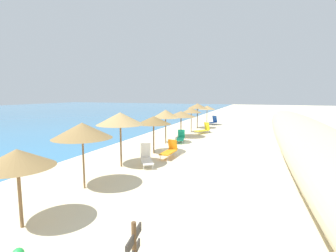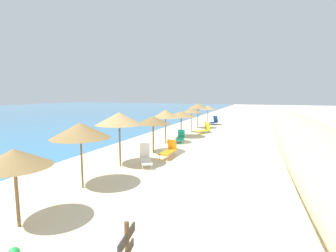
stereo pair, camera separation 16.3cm
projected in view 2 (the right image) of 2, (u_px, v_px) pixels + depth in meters
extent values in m
plane|color=beige|center=(195.00, 146.00, 19.27)|extent=(160.00, 160.00, 0.00)
ellipsoid|color=beige|center=(308.00, 136.00, 18.14)|extent=(51.51, 4.93, 1.91)
cylinder|color=brown|center=(17.00, 195.00, 7.51)|extent=(0.10, 0.10, 2.00)
cone|color=olive|center=(14.00, 158.00, 7.37)|extent=(2.12, 2.12, 0.54)
cylinder|color=brown|center=(82.00, 162.00, 10.62)|extent=(0.08, 0.08, 2.30)
cone|color=olive|center=(80.00, 130.00, 10.45)|extent=(2.46, 2.46, 0.65)
cylinder|color=brown|center=(120.00, 144.00, 13.82)|extent=(0.09, 0.09, 2.46)
cone|color=tan|center=(119.00, 119.00, 13.64)|extent=(2.57, 2.57, 0.67)
cylinder|color=brown|center=(153.00, 138.00, 16.90)|extent=(0.09, 0.09, 2.13)
cone|color=olive|center=(153.00, 120.00, 16.76)|extent=(2.32, 2.32, 0.53)
cylinder|color=brown|center=(166.00, 130.00, 20.25)|extent=(0.09, 0.09, 2.22)
cone|color=#9E7F4C|center=(166.00, 114.00, 20.09)|extent=(2.14, 2.14, 0.65)
cylinder|color=brown|center=(181.00, 126.00, 23.12)|extent=(0.10, 0.10, 2.04)
cone|color=olive|center=(181.00, 114.00, 22.98)|extent=(2.68, 2.68, 0.51)
cylinder|color=brown|center=(192.00, 122.00, 26.08)|extent=(0.07, 0.07, 2.20)
cone|color=olive|center=(192.00, 110.00, 25.92)|extent=(2.06, 2.06, 0.50)
cylinder|color=brown|center=(198.00, 118.00, 29.10)|extent=(0.10, 0.10, 2.47)
cone|color=olive|center=(198.00, 106.00, 28.93)|extent=(2.29, 2.29, 0.56)
cylinder|color=brown|center=(208.00, 117.00, 32.30)|extent=(0.07, 0.07, 2.16)
cone|color=#9E7F4C|center=(208.00, 108.00, 32.15)|extent=(2.10, 2.10, 0.46)
cube|color=yellow|center=(202.00, 131.00, 25.40)|extent=(1.68, 1.31, 0.07)
cube|color=yellow|center=(207.00, 126.00, 25.82)|extent=(0.51, 0.64, 0.80)
cylinder|color=silver|center=(196.00, 133.00, 25.20)|extent=(0.04, 0.04, 0.26)
cylinder|color=silver|center=(199.00, 133.00, 24.80)|extent=(0.04, 0.04, 0.26)
cylinder|color=silver|center=(205.00, 131.00, 26.04)|extent=(0.04, 0.04, 0.26)
cylinder|color=silver|center=(209.00, 132.00, 25.65)|extent=(0.04, 0.04, 0.26)
cube|color=orange|center=(168.00, 152.00, 15.69)|extent=(1.60, 0.63, 0.07)
cube|color=orange|center=(172.00, 145.00, 16.33)|extent=(0.27, 0.59, 0.68)
cylinder|color=silver|center=(159.00, 158.00, 15.19)|extent=(0.04, 0.04, 0.34)
cylinder|color=silver|center=(167.00, 158.00, 15.00)|extent=(0.04, 0.04, 0.34)
cylinder|color=silver|center=(168.00, 153.00, 16.43)|extent=(0.04, 0.04, 0.34)
cylinder|color=silver|center=(175.00, 154.00, 16.24)|extent=(0.04, 0.04, 0.34)
cube|color=blue|center=(213.00, 123.00, 32.72)|extent=(1.51, 1.11, 0.07)
cube|color=blue|center=(216.00, 119.00, 33.13)|extent=(0.54, 0.70, 0.85)
cylinder|color=silver|center=(208.00, 124.00, 32.52)|extent=(0.04, 0.04, 0.24)
cylinder|color=silver|center=(212.00, 124.00, 32.15)|extent=(0.04, 0.04, 0.24)
cylinder|color=silver|center=(213.00, 123.00, 33.34)|extent=(0.04, 0.04, 0.24)
cylinder|color=silver|center=(217.00, 124.00, 32.97)|extent=(0.04, 0.04, 0.24)
cube|color=#199972|center=(180.00, 139.00, 20.79)|extent=(1.65, 0.89, 0.07)
cube|color=#199972|center=(181.00, 133.00, 21.48)|extent=(0.28, 0.60, 0.67)
cylinder|color=silver|center=(176.00, 142.00, 20.20)|extent=(0.04, 0.04, 0.27)
cylinder|color=silver|center=(183.00, 142.00, 20.12)|extent=(0.04, 0.04, 0.27)
cylinder|color=silver|center=(178.00, 139.00, 21.50)|extent=(0.04, 0.04, 0.27)
cylinder|color=silver|center=(184.00, 140.00, 21.42)|extent=(0.04, 0.04, 0.27)
cube|color=white|center=(146.00, 161.00, 13.92)|extent=(1.59, 1.27, 0.07)
cube|color=white|center=(145.00, 150.00, 14.56)|extent=(0.47, 0.59, 0.87)
cylinder|color=silver|center=(143.00, 168.00, 13.27)|extent=(0.04, 0.04, 0.27)
cylinder|color=silver|center=(152.00, 167.00, 13.35)|extent=(0.04, 0.04, 0.27)
cylinder|color=silver|center=(141.00, 161.00, 14.52)|extent=(0.04, 0.04, 0.27)
cylinder|color=silver|center=(149.00, 161.00, 14.61)|extent=(0.04, 0.04, 0.27)
cube|color=#332D28|center=(127.00, 238.00, 4.62)|extent=(0.83, 0.18, 0.18)
cube|color=white|center=(179.00, 139.00, 21.57)|extent=(0.45, 0.56, 0.32)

